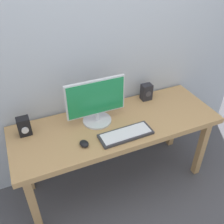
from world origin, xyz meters
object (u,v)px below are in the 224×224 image
mouse (84,144)px  speaker_right (146,92)px  keyboard_primary (126,134)px  monitor (96,102)px  audio_controller (24,126)px  desk (117,130)px

mouse → speaker_right: bearing=14.5°
keyboard_primary → speaker_right: (0.40, 0.39, 0.06)m
monitor → keyboard_primary: (0.14, -0.26, -0.17)m
monitor → mouse: size_ratio=5.87×
speaker_right → audio_controller: (-1.10, -0.06, -0.00)m
monitor → speaker_right: monitor is taller
monitor → audio_controller: monitor is taller
mouse → audio_controller: 0.48m
keyboard_primary → speaker_right: bearing=44.3°
monitor → audio_controller: (-0.56, 0.06, -0.11)m
desk → mouse: 0.37m
mouse → audio_controller: bearing=128.4°
speaker_right → keyboard_primary: bearing=-135.7°
desk → audio_controller: (-0.70, 0.15, 0.15)m
keyboard_primary → speaker_right: size_ratio=2.77×
mouse → speaker_right: 0.81m
monitor → mouse: bearing=-128.0°
monitor → mouse: 0.35m
audio_controller → mouse: bearing=-39.1°
keyboard_primary → audio_controller: audio_controller is taller
desk → audio_controller: bearing=167.7°
desk → audio_controller: audio_controller is taller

